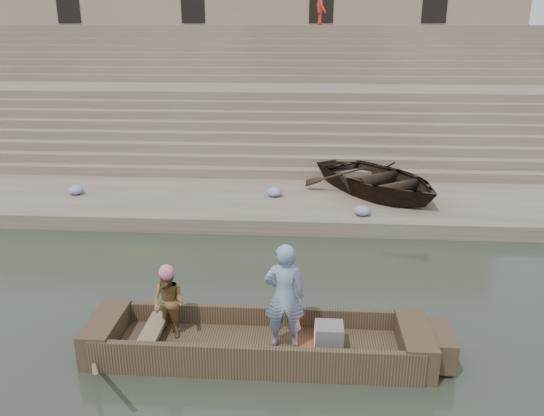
# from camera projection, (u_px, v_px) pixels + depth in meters

# --- Properties ---
(ground) EXTENTS (120.00, 120.00, 0.00)m
(ground) POSITION_uv_depth(u_px,v_px,m) (24.00, 369.00, 8.58)
(ground) COLOR #283326
(ground) RESTS_ON ground
(lower_landing) EXTENTS (32.00, 4.00, 0.40)m
(lower_landing) POSITION_uv_depth(u_px,v_px,m) (158.00, 202.00, 16.07)
(lower_landing) COLOR gray
(lower_landing) RESTS_ON ground
(mid_landing) EXTENTS (32.00, 3.00, 2.80)m
(mid_landing) POSITION_uv_depth(u_px,v_px,m) (203.00, 120.00, 22.76)
(mid_landing) COLOR gray
(mid_landing) RESTS_ON ground
(upper_landing) EXTENTS (32.00, 3.00, 5.20)m
(upper_landing) POSITION_uv_depth(u_px,v_px,m) (227.00, 76.00, 28.99)
(upper_landing) COLOR gray
(upper_landing) RESTS_ON ground
(ghat_steps) EXTENTS (32.00, 11.00, 5.20)m
(ghat_steps) POSITION_uv_depth(u_px,v_px,m) (210.00, 105.00, 24.23)
(ghat_steps) COLOR gray
(ghat_steps) RESTS_ON ground
(building_wall) EXTENTS (32.00, 5.07, 11.20)m
(building_wall) POSITION_uv_depth(u_px,v_px,m) (235.00, 18.00, 31.80)
(building_wall) COLOR #9B8769
(building_wall) RESTS_ON ground
(main_rowboat) EXTENTS (5.00, 1.30, 0.22)m
(main_rowboat) POSITION_uv_depth(u_px,v_px,m) (258.00, 350.00, 8.91)
(main_rowboat) COLOR brown
(main_rowboat) RESTS_ON ground
(rowboat_trim) EXTENTS (6.04, 2.63, 1.90)m
(rowboat_trim) POSITION_uv_depth(u_px,v_px,m) (270.00, 340.00, 8.83)
(rowboat_trim) COLOR brown
(rowboat_trim) RESTS_ON ground
(standing_man) EXTENTS (0.67, 0.45, 1.80)m
(standing_man) POSITION_uv_depth(u_px,v_px,m) (284.00, 296.00, 8.55)
(standing_man) COLOR navy
(standing_man) RESTS_ON main_rowboat
(rowing_man) EXTENTS (0.74, 0.67, 1.23)m
(rowing_man) POSITION_uv_depth(u_px,v_px,m) (168.00, 303.00, 8.92)
(rowing_man) COLOR #2A7E2B
(rowing_man) RESTS_ON main_rowboat
(television) EXTENTS (0.46, 0.42, 0.40)m
(television) POSITION_uv_depth(u_px,v_px,m) (328.00, 336.00, 8.74)
(television) COLOR slate
(television) RESTS_ON main_rowboat
(beached_rowboat) EXTENTS (5.24, 5.55, 0.93)m
(beached_rowboat) POSITION_uv_depth(u_px,v_px,m) (378.00, 179.00, 15.99)
(beached_rowboat) COLOR #2D2116
(beached_rowboat) RESTS_ON lower_landing
(pedestrian) EXTENTS (0.90, 1.22, 1.69)m
(pedestrian) POSITION_uv_depth(u_px,v_px,m) (322.00, 7.00, 26.71)
(pedestrian) COLOR red
(pedestrian) RESTS_ON upper_landing
(cloth_bundles) EXTENTS (8.81, 1.95, 0.26)m
(cloth_bundles) POSITION_uv_depth(u_px,v_px,m) (233.00, 197.00, 15.42)
(cloth_bundles) COLOR #3F5999
(cloth_bundles) RESTS_ON lower_landing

